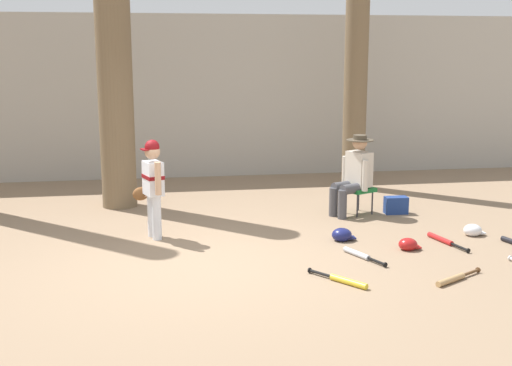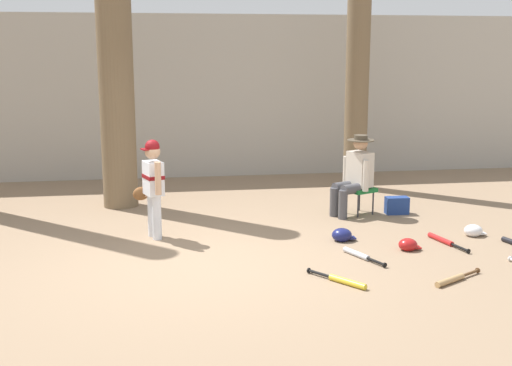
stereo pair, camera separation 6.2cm
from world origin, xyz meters
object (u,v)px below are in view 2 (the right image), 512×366
(bat_red_barrel, at_px, (444,241))
(batting_helmet_red, at_px, (408,245))
(tree_behind_spectator, at_px, (357,85))
(young_ballplayer, at_px, (152,182))
(bat_aluminum_silver, at_px, (359,255))
(handbag_beside_stool, at_px, (397,205))
(bat_wood_tan, at_px, (453,279))
(bat_yellow_trainer, at_px, (343,281))
(batting_helmet_navy, at_px, (342,235))
(folding_stool, at_px, (359,190))
(batting_helmet_white, at_px, (473,231))
(tree_near_player, at_px, (116,81))
(seated_spectator, at_px, (355,173))

(bat_red_barrel, xyz_separation_m, batting_helmet_red, (-0.57, -0.22, 0.04))
(tree_behind_spectator, height_order, young_ballplayer, tree_behind_spectator)
(young_ballplayer, height_order, bat_aluminum_silver, young_ballplayer)
(young_ballplayer, distance_m, handbag_beside_stool, 3.76)
(bat_wood_tan, relative_size, bat_aluminum_silver, 0.98)
(young_ballplayer, xyz_separation_m, bat_yellow_trainer, (1.98, -2.07, -0.71))
(bat_wood_tan, relative_size, batting_helmet_navy, 2.18)
(folding_stool, xyz_separation_m, bat_wood_tan, (0.09, -3.02, -0.33))
(tree_behind_spectator, distance_m, handbag_beside_stool, 2.65)
(handbag_beside_stool, height_order, batting_helmet_navy, handbag_beside_stool)
(folding_stool, distance_m, bat_aluminum_silver, 2.18)
(young_ballplayer, height_order, batting_helmet_navy, young_ballplayer)
(bat_aluminum_silver, height_order, batting_helmet_white, batting_helmet_white)
(tree_near_player, distance_m, young_ballplayer, 2.32)
(batting_helmet_navy, height_order, batting_helmet_red, batting_helmet_navy)
(tree_behind_spectator, relative_size, young_ballplayer, 3.32)
(tree_behind_spectator, relative_size, bat_wood_tan, 6.40)
(bat_aluminum_silver, bearing_deg, bat_wood_tan, -52.92)
(tree_near_player, xyz_separation_m, bat_yellow_trainer, (2.49, -3.97, -1.94))
(young_ballplayer, xyz_separation_m, handbag_beside_stool, (3.63, 0.73, -0.61))
(young_ballplayer, bearing_deg, bat_yellow_trainer, -46.40)
(batting_helmet_navy, bearing_deg, bat_yellow_trainer, -105.84)
(young_ballplayer, relative_size, bat_wood_tan, 1.93)
(tree_near_player, bearing_deg, handbag_beside_stool, -15.77)
(bat_red_barrel, relative_size, bat_aluminum_silver, 1.14)
(tree_near_player, distance_m, bat_aluminum_silver, 4.72)
(batting_helmet_red, bearing_deg, bat_yellow_trainer, -137.89)
(batting_helmet_white, relative_size, batting_helmet_red, 1.04)
(tree_near_player, relative_size, bat_wood_tan, 7.03)
(young_ballplayer, bearing_deg, batting_helmet_navy, -12.46)
(bat_wood_tan, distance_m, bat_yellow_trainer, 1.18)
(young_ballplayer, xyz_separation_m, bat_red_barrel, (3.67, -0.83, -0.71))
(seated_spectator, distance_m, batting_helmet_white, 1.92)
(batting_helmet_white, bearing_deg, bat_wood_tan, -122.94)
(seated_spectator, relative_size, handbag_beside_stool, 3.53)
(tree_behind_spectator, relative_size, batting_helmet_white, 14.95)
(bat_wood_tan, bearing_deg, bat_aluminum_silver, 127.08)
(handbag_beside_stool, bearing_deg, tree_near_player, 164.23)
(tree_behind_spectator, relative_size, folding_stool, 8.16)
(folding_stool, height_order, bat_aluminum_silver, folding_stool)
(tree_behind_spectator, height_order, handbag_beside_stool, tree_behind_spectator)
(folding_stool, xyz_separation_m, batting_helmet_navy, (-0.65, -1.34, -0.29))
(folding_stool, height_order, bat_yellow_trainer, folding_stool)
(seated_spectator, xyz_separation_m, batting_helmet_white, (1.24, -1.35, -0.57))
(tree_behind_spectator, relative_size, bat_aluminum_silver, 6.29)
(tree_near_player, bearing_deg, bat_yellow_trainer, -57.91)
(folding_stool, bearing_deg, tree_near_player, 163.09)
(young_ballplayer, distance_m, bat_red_barrel, 3.83)
(folding_stool, height_order, batting_helmet_white, folding_stool)
(batting_helmet_white, bearing_deg, tree_near_player, 152.31)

